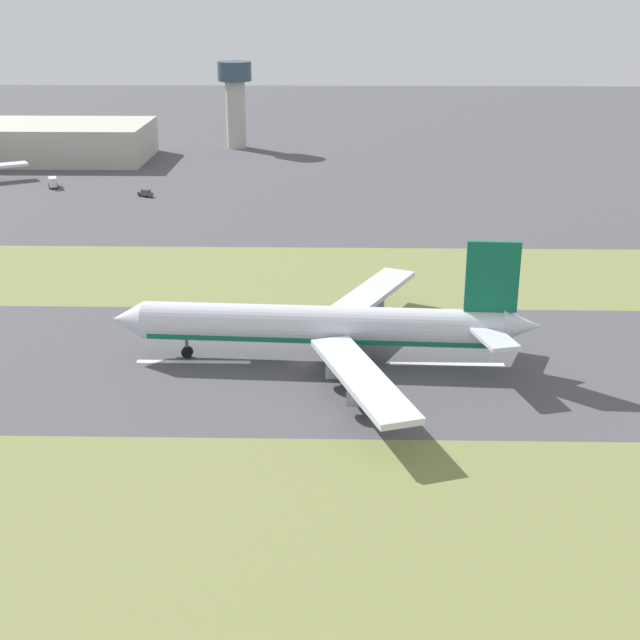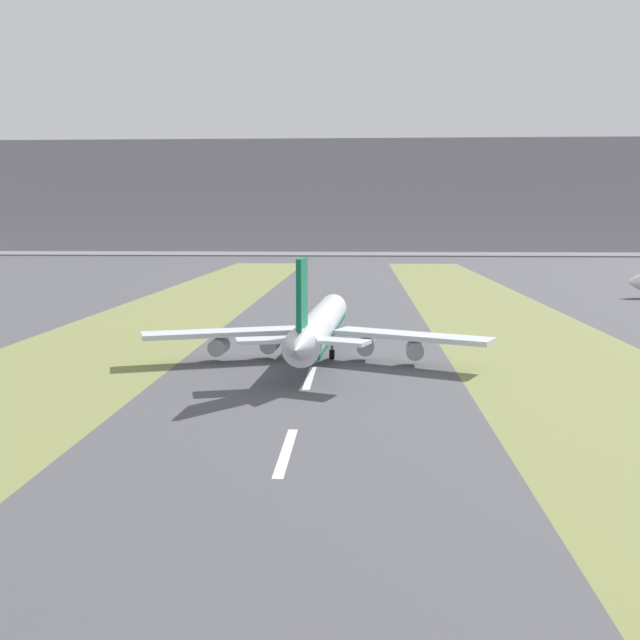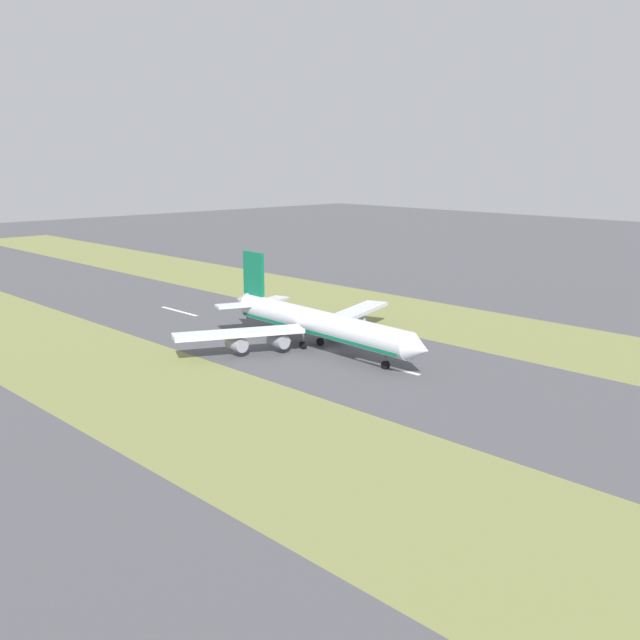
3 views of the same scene
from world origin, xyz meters
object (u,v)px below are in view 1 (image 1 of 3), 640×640
Objects in this scene: control_tower at (235,95)px; apron_car at (145,193)px; terminal_building at (0,141)px; service_truck at (53,182)px; airplane_main_jet at (332,326)px.

control_tower is 6.43× the size of apron_car.
control_tower reaches higher than terminal_building.
apron_car is at bearing 167.92° from control_tower.
control_tower is 83.93m from service_truck.
airplane_main_jet is 150.55m from service_truck.
service_truck is (-43.59, -30.62, -4.36)m from terminal_building.
terminal_building is 81.68m from control_tower.
airplane_main_jet is 197.42m from control_tower.
airplane_main_jet is at bearing -146.21° from terminal_building.
control_tower is (24.31, -76.96, 12.55)m from terminal_building.
apron_car is (-79.10, 16.92, -17.57)m from control_tower.
terminal_building is 3.31× the size of control_tower.
airplane_main_jet reaches higher than terminal_building.
service_truck is (125.73, 82.69, -4.36)m from airplane_main_jet.
terminal_building is (169.32, 113.31, 0.00)m from airplane_main_jet.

